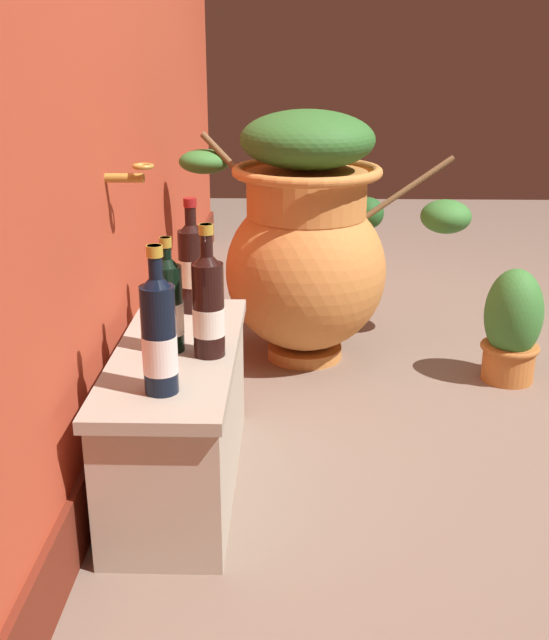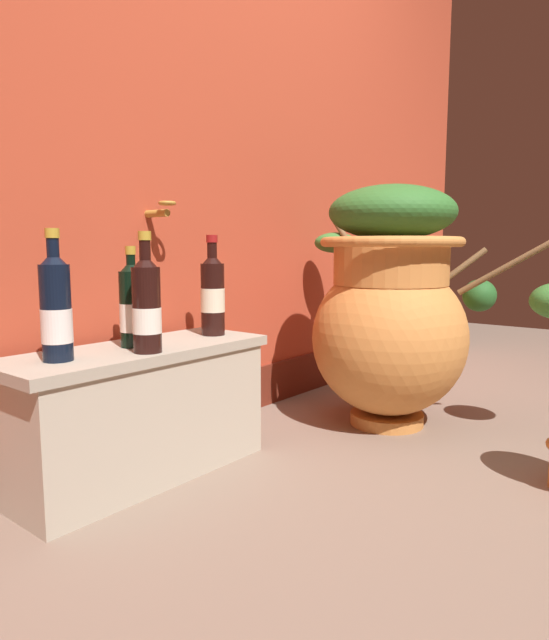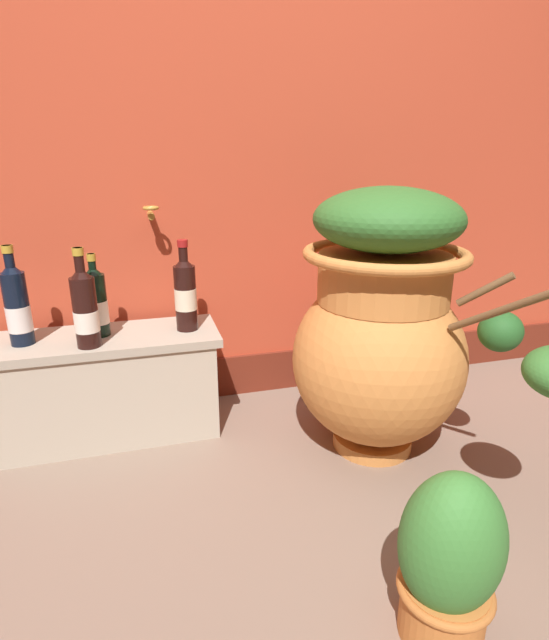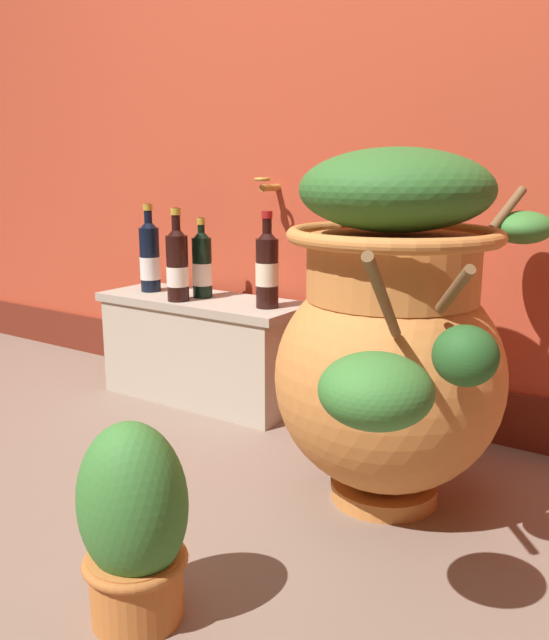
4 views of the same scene
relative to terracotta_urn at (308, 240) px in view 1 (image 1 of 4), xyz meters
name	(u,v)px [view 1 (image 1 of 4)]	position (x,y,z in m)	size (l,w,h in m)	color
ground_plane	(484,409)	(-0.44, -0.56, -0.44)	(7.00, 7.00, 0.00)	#7A6656
terracotta_urn	(308,240)	(0.00, 0.00, 0.00)	(0.62, 1.09, 0.89)	#CC7F3D
stone_ledge	(179,413)	(-0.90, 0.34, -0.24)	(0.80, 0.30, 0.38)	#B2A893
wine_bottle_left	(159,333)	(-1.15, 0.34, 0.08)	(0.08, 0.08, 0.33)	black
wine_bottle_middle	(208,303)	(-0.93, 0.25, 0.07)	(0.08, 0.08, 0.33)	black
wine_bottle_right	(168,304)	(-0.90, 0.35, 0.06)	(0.07, 0.07, 0.29)	black
wine_bottle_back	(192,263)	(-0.60, 0.33, 0.08)	(0.08, 0.08, 0.32)	black
potted_shrub	(512,327)	(-0.20, -0.69, -0.25)	(0.22, 0.20, 0.40)	#C17033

